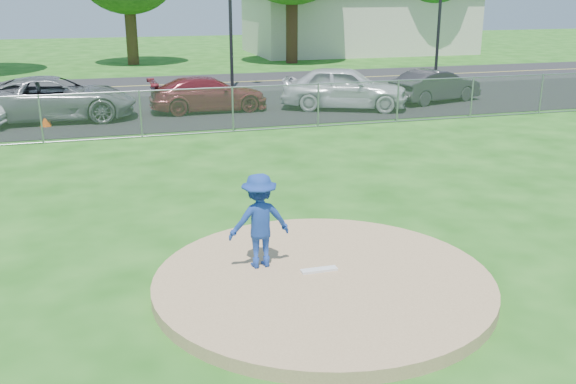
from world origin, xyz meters
name	(u,v)px	position (x,y,z in m)	size (l,w,h in m)	color
ground	(214,147)	(0.00, 10.00, 0.00)	(120.00, 120.00, 0.00)	#185312
pitchers_mound	(323,282)	(0.00, 0.00, 0.10)	(5.40, 5.40, 0.20)	tan
pitching_rubber	(319,270)	(0.00, 0.20, 0.22)	(0.60, 0.15, 0.04)	white
chain_link_fence	(203,111)	(0.00, 12.00, 0.75)	(40.00, 0.06, 1.50)	gray
parking_lot	(186,110)	(0.00, 16.50, 0.01)	(50.00, 8.00, 0.01)	black
street	(166,85)	(0.00, 24.00, 0.00)	(60.00, 7.00, 0.01)	black
commercial_building	(358,23)	(16.00, 38.00, 2.16)	(16.40, 9.40, 4.30)	beige
traffic_signal_right	(444,14)	(14.24, 22.00, 3.36)	(1.28, 0.20, 5.60)	black
pitcher	(259,221)	(-0.86, 0.69, 0.98)	(1.01, 0.58, 1.57)	navy
traffic_cone	(45,116)	(-5.10, 14.73, 0.38)	(0.38, 0.38, 0.75)	#DC510B
parked_car_gray	(55,98)	(-4.79, 15.81, 0.80)	(2.64, 5.72, 1.59)	slate
parked_car_darkred	(209,94)	(0.87, 16.08, 0.67)	(1.86, 4.58, 1.33)	maroon
parked_car_pearl	(345,88)	(6.16, 15.08, 0.86)	(2.00, 4.96, 1.69)	silver
parked_car_charcoal	(436,86)	(10.47, 15.59, 0.69)	(1.43, 4.11, 1.35)	#262628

